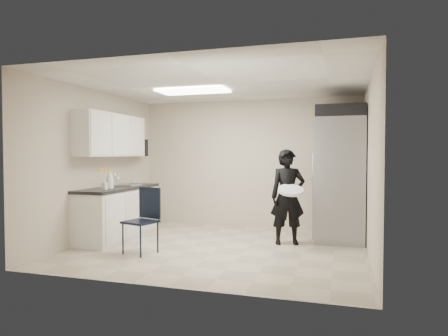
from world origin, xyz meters
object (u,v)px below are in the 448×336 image
(lower_counter, at_px, (119,214))
(commercial_fridge, at_px, (340,179))
(man_tuxedo, at_px, (288,197))
(folding_chair, at_px, (140,222))

(lower_counter, height_order, commercial_fridge, commercial_fridge)
(man_tuxedo, bearing_deg, lower_counter, 168.29)
(commercial_fridge, relative_size, folding_chair, 2.20)
(commercial_fridge, bearing_deg, man_tuxedo, -138.79)
(commercial_fridge, bearing_deg, lower_counter, -164.12)
(folding_chair, height_order, man_tuxedo, man_tuxedo)
(lower_counter, xyz_separation_m, man_tuxedo, (2.96, 0.35, 0.36))
(folding_chair, bearing_deg, commercial_fridge, 51.30)
(commercial_fridge, distance_m, folding_chair, 3.52)
(lower_counter, bearing_deg, man_tuxedo, 6.83)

